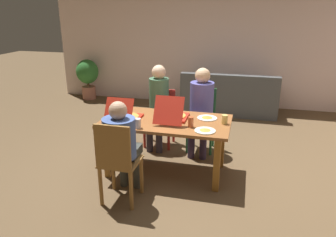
{
  "coord_description": "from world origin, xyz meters",
  "views": [
    {
      "loc": [
        0.96,
        -3.72,
        2.1
      ],
      "look_at": [
        0.0,
        0.1,
        0.71
      ],
      "focal_mm": 34.4,
      "sensor_mm": 36.0,
      "label": 1
    }
  ],
  "objects_px": {
    "plate_1": "(205,130)",
    "person_2": "(201,104)",
    "chair_2": "(202,115)",
    "potted_plant": "(88,75)",
    "plate_0": "(207,118)",
    "drinking_glass_0": "(191,122)",
    "drinking_glass_2": "(127,105)",
    "dining_table": "(166,128)",
    "couch": "(229,99)",
    "chair_1": "(117,161)",
    "person_1": "(121,141)",
    "drinking_glass_1": "(225,119)",
    "pizza_box_0": "(173,116)",
    "chair_0": "(160,114)",
    "pizza_box_1": "(125,116)",
    "drinking_glass_3": "(138,123)",
    "person_0": "(158,100)"
  },
  "relations": [
    {
      "from": "plate_1",
      "to": "person_2",
      "type": "bearing_deg",
      "value": 101.1
    },
    {
      "from": "chair_2",
      "to": "potted_plant",
      "type": "relative_size",
      "value": 1.0
    },
    {
      "from": "plate_0",
      "to": "person_2",
      "type": "bearing_deg",
      "value": 106.15
    },
    {
      "from": "drinking_glass_0",
      "to": "drinking_glass_2",
      "type": "distance_m",
      "value": 1.08
    },
    {
      "from": "dining_table",
      "to": "potted_plant",
      "type": "distance_m",
      "value": 4.01
    },
    {
      "from": "dining_table",
      "to": "couch",
      "type": "height_order",
      "value": "couch"
    },
    {
      "from": "potted_plant",
      "to": "chair_1",
      "type": "bearing_deg",
      "value": -58.62
    },
    {
      "from": "person_1",
      "to": "drinking_glass_1",
      "type": "xyz_separation_m",
      "value": [
        1.05,
        0.75,
        0.09
      ]
    },
    {
      "from": "plate_0",
      "to": "potted_plant",
      "type": "bearing_deg",
      "value": 138.36
    },
    {
      "from": "plate_0",
      "to": "couch",
      "type": "relative_size",
      "value": 0.13
    },
    {
      "from": "chair_1",
      "to": "person_2",
      "type": "xyz_separation_m",
      "value": [
        0.66,
        1.59,
        0.23
      ]
    },
    {
      "from": "dining_table",
      "to": "person_2",
      "type": "bearing_deg",
      "value": 66.02
    },
    {
      "from": "plate_1",
      "to": "chair_2",
      "type": "bearing_deg",
      "value": 99.81
    },
    {
      "from": "chair_1",
      "to": "pizza_box_0",
      "type": "bearing_deg",
      "value": 66.06
    },
    {
      "from": "drinking_glass_0",
      "to": "drinking_glass_1",
      "type": "bearing_deg",
      "value": 29.04
    },
    {
      "from": "chair_0",
      "to": "pizza_box_0",
      "type": "relative_size",
      "value": 1.62
    },
    {
      "from": "pizza_box_1",
      "to": "drinking_glass_0",
      "type": "height_order",
      "value": "pizza_box_1"
    },
    {
      "from": "person_1",
      "to": "plate_0",
      "type": "distance_m",
      "value": 1.21
    },
    {
      "from": "potted_plant",
      "to": "dining_table",
      "type": "bearing_deg",
      "value": -48.38
    },
    {
      "from": "person_2",
      "to": "potted_plant",
      "type": "height_order",
      "value": "person_2"
    },
    {
      "from": "chair_1",
      "to": "drinking_glass_1",
      "type": "height_order",
      "value": "chair_1"
    },
    {
      "from": "chair_2",
      "to": "drinking_glass_3",
      "type": "distance_m",
      "value": 1.39
    },
    {
      "from": "pizza_box_0",
      "to": "potted_plant",
      "type": "bearing_deg",
      "value": 132.92
    },
    {
      "from": "pizza_box_0",
      "to": "dining_table",
      "type": "bearing_deg",
      "value": -143.06
    },
    {
      "from": "person_2",
      "to": "couch",
      "type": "xyz_separation_m",
      "value": [
        0.29,
        1.99,
        -0.45
      ]
    },
    {
      "from": "person_1",
      "to": "drinking_glass_1",
      "type": "height_order",
      "value": "person_1"
    },
    {
      "from": "drinking_glass_2",
      "to": "couch",
      "type": "xyz_separation_m",
      "value": [
        1.25,
        2.46,
        -0.49
      ]
    },
    {
      "from": "person_1",
      "to": "pizza_box_1",
      "type": "height_order",
      "value": "person_1"
    },
    {
      "from": "person_1",
      "to": "person_2",
      "type": "distance_m",
      "value": 1.6
    },
    {
      "from": "chair_0",
      "to": "drinking_glass_1",
      "type": "xyz_separation_m",
      "value": [
        1.05,
        -0.86,
        0.29
      ]
    },
    {
      "from": "drinking_glass_3",
      "to": "plate_1",
      "type": "bearing_deg",
      "value": 6.54
    },
    {
      "from": "chair_2",
      "to": "drinking_glass_3",
      "type": "xyz_separation_m",
      "value": [
        -0.59,
        -1.24,
        0.25
      ]
    },
    {
      "from": "person_0",
      "to": "chair_1",
      "type": "xyz_separation_m",
      "value": [
        -0.0,
        -1.61,
        -0.23
      ]
    },
    {
      "from": "person_0",
      "to": "potted_plant",
      "type": "bearing_deg",
      "value": 136.43
    },
    {
      "from": "chair_1",
      "to": "pizza_box_0",
      "type": "height_order",
      "value": "pizza_box_0"
    },
    {
      "from": "drinking_glass_2",
      "to": "potted_plant",
      "type": "xyz_separation_m",
      "value": [
        -2.03,
        2.72,
        -0.23
      ]
    },
    {
      "from": "dining_table",
      "to": "chair_0",
      "type": "bearing_deg",
      "value": 109.76
    },
    {
      "from": "drinking_glass_2",
      "to": "couch",
      "type": "distance_m",
      "value": 2.81
    },
    {
      "from": "drinking_glass_3",
      "to": "potted_plant",
      "type": "distance_m",
      "value": 4.13
    },
    {
      "from": "plate_1",
      "to": "person_1",
      "type": "bearing_deg",
      "value": -152.64
    },
    {
      "from": "chair_1",
      "to": "plate_0",
      "type": "distance_m",
      "value": 1.33
    },
    {
      "from": "plate_0",
      "to": "drinking_glass_1",
      "type": "xyz_separation_m",
      "value": [
        0.23,
        -0.14,
        0.05
      ]
    },
    {
      "from": "person_0",
      "to": "drinking_glass_2",
      "type": "height_order",
      "value": "person_0"
    },
    {
      "from": "chair_0",
      "to": "chair_2",
      "type": "xyz_separation_m",
      "value": [
        0.66,
        -0.01,
        0.04
      ]
    },
    {
      "from": "drinking_glass_0",
      "to": "couch",
      "type": "xyz_separation_m",
      "value": [
        0.27,
        2.91,
        -0.49
      ]
    },
    {
      "from": "dining_table",
      "to": "drinking_glass_1",
      "type": "xyz_separation_m",
      "value": [
        0.73,
        0.05,
        0.16
      ]
    },
    {
      "from": "dining_table",
      "to": "pizza_box_0",
      "type": "relative_size",
      "value": 3.03
    },
    {
      "from": "chair_2",
      "to": "pizza_box_0",
      "type": "distance_m",
      "value": 0.91
    },
    {
      "from": "drinking_glass_0",
      "to": "drinking_glass_2",
      "type": "bearing_deg",
      "value": 155.44
    },
    {
      "from": "couch",
      "to": "drinking_glass_3",
      "type": "bearing_deg",
      "value": -105.83
    }
  ]
}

